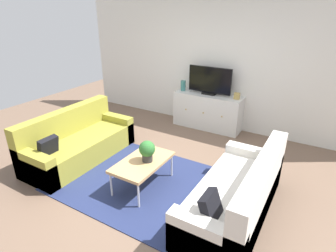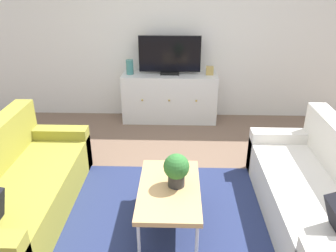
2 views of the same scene
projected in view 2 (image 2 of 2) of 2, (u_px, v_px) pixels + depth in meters
ground_plane at (166, 210)px, 3.37m from camera, size 10.00×10.00×0.00m
wall_back at (172, 31)px, 5.12m from camera, size 6.40×0.12×2.70m
area_rug at (166, 220)px, 3.23m from camera, size 2.50×1.90×0.01m
couch_left_side at (14, 191)px, 3.20m from camera, size 0.81×1.94×0.84m
couch_right_side at (321, 197)px, 3.12m from camera, size 0.81×1.94×0.84m
coffee_table at (169, 190)px, 3.02m from camera, size 0.55×0.94×0.42m
potted_plant at (176, 169)px, 2.97m from camera, size 0.23×0.23×0.31m
tv_console at (170, 98)px, 5.28m from camera, size 1.45×0.47×0.75m
flat_screen_tv at (170, 55)px, 5.02m from camera, size 0.92×0.16×0.57m
glass_vase at (130, 67)px, 5.09m from camera, size 0.11×0.11×0.22m
mantel_clock at (210, 71)px, 5.08m from camera, size 0.11×0.07×0.13m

